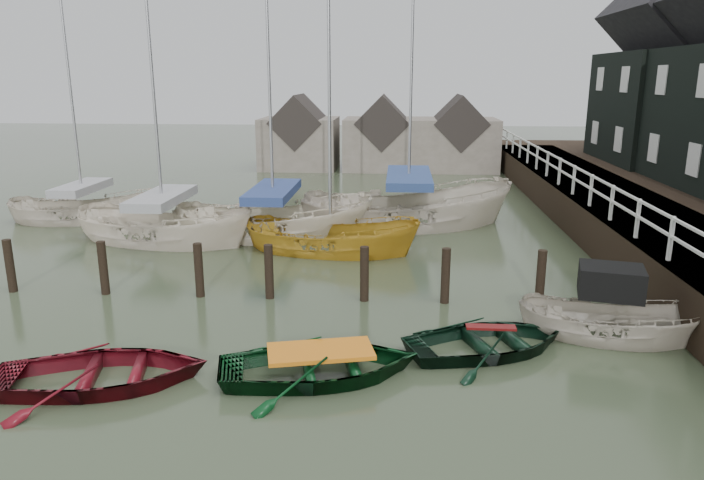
# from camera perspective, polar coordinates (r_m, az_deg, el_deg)

# --- Properties ---
(ground) EXTENTS (120.00, 120.00, 0.00)m
(ground) POSITION_cam_1_polar(r_m,az_deg,el_deg) (13.17, -4.92, -9.88)
(ground) COLOR #303C26
(ground) RESTS_ON ground
(pier) EXTENTS (3.04, 32.00, 2.70)m
(pier) POSITION_cam_1_polar(r_m,az_deg,el_deg) (23.54, 22.71, 1.92)
(pier) COLOR black
(pier) RESTS_ON ground
(mooring_pilings) EXTENTS (13.72, 0.22, 1.80)m
(mooring_pilings) POSITION_cam_1_polar(r_m,az_deg,el_deg) (15.93, -7.23, -3.57)
(mooring_pilings) COLOR black
(mooring_pilings) RESTS_ON ground
(far_sheds) EXTENTS (14.00, 4.08, 4.39)m
(far_sheds) POSITION_cam_1_polar(r_m,az_deg,el_deg) (38.00, 2.53, 9.28)
(far_sheds) COLOR #665B51
(far_sheds) RESTS_ON ground
(rowboat_red) EXTENTS (4.29, 3.49, 0.78)m
(rowboat_red) POSITION_cam_1_polar(r_m,az_deg,el_deg) (12.60, -21.68, -12.14)
(rowboat_red) COLOR #590C15
(rowboat_red) RESTS_ON ground
(rowboat_green) EXTENTS (4.27, 3.48, 0.78)m
(rowboat_green) POSITION_cam_1_polar(r_m,az_deg,el_deg) (12.03, -2.85, -12.33)
(rowboat_green) COLOR black
(rowboat_green) RESTS_ON ground
(rowboat_dkgreen) EXTENTS (4.17, 3.58, 0.73)m
(rowboat_dkgreen) POSITION_cam_1_polar(r_m,az_deg,el_deg) (13.35, 12.38, -9.84)
(rowboat_dkgreen) COLOR black
(rowboat_dkgreen) RESTS_ON ground
(motorboat) EXTENTS (4.04, 2.27, 2.28)m
(motorboat) POSITION_cam_1_polar(r_m,az_deg,el_deg) (14.68, 22.26, -7.83)
(motorboat) COLOR #BCB1A0
(motorboat) RESTS_ON ground
(sailboat_a) EXTENTS (6.93, 3.82, 10.38)m
(sailboat_a) POSITION_cam_1_polar(r_m,az_deg,el_deg) (22.20, -16.63, 0.00)
(sailboat_a) COLOR silver
(sailboat_a) RESTS_ON ground
(sailboat_b) EXTENTS (7.20, 3.37, 11.24)m
(sailboat_b) POSITION_cam_1_polar(r_m,az_deg,el_deg) (22.12, -7.08, 0.46)
(sailboat_b) COLOR silver
(sailboat_b) RESTS_ON ground
(sailboat_c) EXTENTS (6.04, 3.11, 11.29)m
(sailboat_c) POSITION_cam_1_polar(r_m,az_deg,el_deg) (20.13, -1.95, -0.99)
(sailboat_c) COLOR #B58722
(sailboat_c) RESTS_ON ground
(sailboat_d) EXTENTS (8.53, 4.89, 12.67)m
(sailboat_d) POSITION_cam_1_polar(r_m,az_deg,el_deg) (23.59, 5.10, 1.41)
(sailboat_d) COLOR beige
(sailboat_d) RESTS_ON ground
(sailboat_e) EXTENTS (5.88, 3.08, 10.37)m
(sailboat_e) POSITION_cam_1_polar(r_m,az_deg,el_deg) (26.46, -23.11, 1.76)
(sailboat_e) COLOR beige
(sailboat_e) RESTS_ON ground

